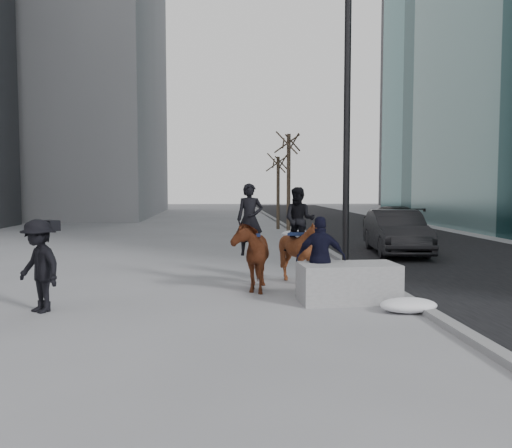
{
  "coord_description": "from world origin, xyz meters",
  "views": [
    {
      "loc": [
        -0.86,
        -11.23,
        2.38
      ],
      "look_at": [
        0.0,
        1.2,
        1.5
      ],
      "focal_mm": 38.0,
      "sensor_mm": 36.0,
      "label": 1
    }
  ],
  "objects": [
    {
      "name": "road",
      "position": [
        7.0,
        10.0,
        0.01
      ],
      "size": [
        8.0,
        90.0,
        0.01
      ],
      "primitive_type": "cube",
      "color": "black",
      "rests_on": "ground"
    },
    {
      "name": "tree_near",
      "position": [
        2.4,
        13.92,
        2.66
      ],
      "size": [
        1.2,
        1.2,
        5.32
      ],
      "primitive_type": null,
      "color": "#3A2B22",
      "rests_on": "ground"
    },
    {
      "name": "tree_far",
      "position": [
        2.4,
        18.38,
        2.21
      ],
      "size": [
        1.2,
        1.2,
        4.41
      ],
      "primitive_type": null,
      "color": "#3B2C23",
      "rests_on": "ground"
    },
    {
      "name": "snow_piles",
      "position": [
        2.7,
        6.72,
        0.17
      ],
      "size": [
        1.44,
        15.39,
        0.37
      ],
      "color": "white",
      "rests_on": "ground"
    },
    {
      "name": "lamppost",
      "position": [
        2.6,
        3.34,
        4.99
      ],
      "size": [
        0.25,
        0.97,
        9.09
      ],
      "color": "black",
      "rests_on": "ground"
    },
    {
      "name": "mounted_right",
      "position": [
        1.11,
        1.77,
        0.94
      ],
      "size": [
        1.61,
        1.71,
        2.35
      ],
      "color": "#481F0E",
      "rests_on": "ground"
    },
    {
      "name": "car_near",
      "position": [
        5.33,
        7.23,
        0.77
      ],
      "size": [
        2.13,
        4.81,
        1.53
      ],
      "primitive_type": "imported",
      "rotation": [
        0.0,
        0.0,
        -0.11
      ],
      "color": "black",
      "rests_on": "ground"
    },
    {
      "name": "camera_crew",
      "position": [
        -4.24,
        -0.89,
        0.89
      ],
      "size": [
        1.28,
        1.23,
        1.75
      ],
      "color": "black",
      "rests_on": "ground"
    },
    {
      "name": "car_far",
      "position": [
        8.06,
        16.14,
        0.68
      ],
      "size": [
        2.12,
        4.75,
        1.35
      ],
      "primitive_type": "imported",
      "rotation": [
        0.0,
        0.0,
        3.19
      ],
      "color": "black",
      "rests_on": "ground"
    },
    {
      "name": "mounted_left",
      "position": [
        -0.14,
        1.11,
        0.91
      ],
      "size": [
        0.96,
        1.93,
        2.44
      ],
      "color": "#4A1F0E",
      "rests_on": "ground"
    },
    {
      "name": "planter",
      "position": [
        1.78,
        -0.43,
        0.4
      ],
      "size": [
        2.05,
        1.12,
        0.8
      ],
      "primitive_type": "cube",
      "rotation": [
        0.0,
        0.0,
        0.06
      ],
      "color": "#9A9A9C",
      "rests_on": "ground"
    },
    {
      "name": "feeder",
      "position": [
        1.25,
        -0.21,
        0.88
      ],
      "size": [
        1.06,
        0.9,
        1.75
      ],
      "color": "black",
      "rests_on": "ground"
    },
    {
      "name": "ground",
      "position": [
        0.0,
        0.0,
        0.0
      ],
      "size": [
        120.0,
        120.0,
        0.0
      ],
      "primitive_type": "plane",
      "color": "gray",
      "rests_on": "ground"
    },
    {
      "name": "curb",
      "position": [
        3.0,
        10.0,
        0.06
      ],
      "size": [
        0.25,
        90.0,
        0.12
      ],
      "primitive_type": "cube",
      "color": "gray",
      "rests_on": "ground"
    }
  ]
}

